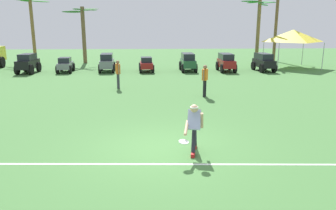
% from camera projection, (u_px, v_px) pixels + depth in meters
% --- Properties ---
extents(ground_plane, '(80.00, 80.00, 0.00)m').
position_uv_depth(ground_plane, '(161.00, 148.00, 9.36)').
color(ground_plane, '#43753A').
extents(field_line_paint, '(25.28, 1.46, 0.01)m').
position_uv_depth(field_line_paint, '(162.00, 164.00, 8.28)').
color(field_line_paint, white).
rests_on(field_line_paint, ground_plane).
extents(frisbee_thrower, '(0.61, 1.06, 1.41)m').
position_uv_depth(frisbee_thrower, '(194.00, 126.00, 8.81)').
color(frisbee_thrower, '#23232D').
rests_on(frisbee_thrower, ground_plane).
extents(frisbee_in_flight, '(0.35, 0.35, 0.06)m').
position_uv_depth(frisbee_in_flight, '(184.00, 142.00, 8.20)').
color(frisbee_in_flight, white).
extents(teammate_near_sideline, '(0.30, 0.49, 1.56)m').
position_uv_depth(teammate_near_sideline, '(118.00, 72.00, 17.96)').
color(teammate_near_sideline, '#33333D').
rests_on(teammate_near_sideline, ground_plane).
extents(teammate_midfield, '(0.33, 0.47, 1.56)m').
position_uv_depth(teammate_midfield, '(205.00, 78.00, 15.89)').
color(teammate_midfield, black).
rests_on(teammate_midfield, ground_plane).
extents(parked_car_slot_a, '(1.20, 2.36, 1.40)m').
position_uv_depth(parked_car_slot_a, '(28.00, 63.00, 23.82)').
color(parked_car_slot_a, black).
rests_on(parked_car_slot_a, ground_plane).
extents(parked_car_slot_b, '(1.25, 2.26, 1.10)m').
position_uv_depth(parked_car_slot_b, '(65.00, 65.00, 24.32)').
color(parked_car_slot_b, slate).
rests_on(parked_car_slot_b, ground_plane).
extents(parked_car_slot_c, '(1.30, 2.46, 1.34)m').
position_uv_depth(parked_car_slot_c, '(107.00, 62.00, 24.62)').
color(parked_car_slot_c, slate).
rests_on(parked_car_slot_c, ground_plane).
extents(parked_car_slot_d, '(1.21, 2.25, 1.10)m').
position_uv_depth(parked_car_slot_d, '(146.00, 64.00, 24.59)').
color(parked_car_slot_d, maroon).
rests_on(parked_car_slot_d, ground_plane).
extents(parked_car_slot_e, '(1.19, 2.42, 1.34)m').
position_uv_depth(parked_car_slot_e, '(188.00, 62.00, 24.93)').
color(parked_car_slot_e, '#235133').
rests_on(parked_car_slot_e, ground_plane).
extents(parked_car_slot_f, '(1.16, 2.41, 1.34)m').
position_uv_depth(parked_car_slot_f, '(226.00, 62.00, 24.73)').
color(parked_car_slot_f, maroon).
rests_on(parked_car_slot_f, ground_plane).
extents(parked_car_slot_g, '(1.29, 2.46, 1.34)m').
position_uv_depth(parked_car_slot_g, '(264.00, 62.00, 24.88)').
color(parked_car_slot_g, black).
rests_on(parked_car_slot_g, ground_plane).
extents(palm_tree_far_left, '(3.16, 3.50, 6.06)m').
position_uv_depth(palm_tree_far_left, '(32.00, 21.00, 30.61)').
color(palm_tree_far_left, brown).
rests_on(palm_tree_far_left, ground_plane).
extents(palm_tree_left_of_centre, '(3.26, 2.85, 5.03)m').
position_uv_depth(palm_tree_left_of_centre, '(83.00, 29.00, 29.61)').
color(palm_tree_left_of_centre, brown).
rests_on(palm_tree_left_of_centre, ground_plane).
extents(palm_tree_right_of_centre, '(3.30, 3.59, 5.74)m').
position_uv_depth(palm_tree_right_of_centre, '(259.00, 24.00, 29.15)').
color(palm_tree_right_of_centre, brown).
rests_on(palm_tree_right_of_centre, ground_plane).
extents(palm_tree_far_right, '(2.88, 3.50, 7.23)m').
position_uv_depth(palm_tree_far_right, '(277.00, 14.00, 30.91)').
color(palm_tree_far_right, brown).
rests_on(palm_tree_far_right, ground_plane).
extents(event_tent, '(3.70, 3.70, 3.06)m').
position_uv_depth(event_tent, '(293.00, 36.00, 26.62)').
color(event_tent, '#B2B5BA').
rests_on(event_tent, ground_plane).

